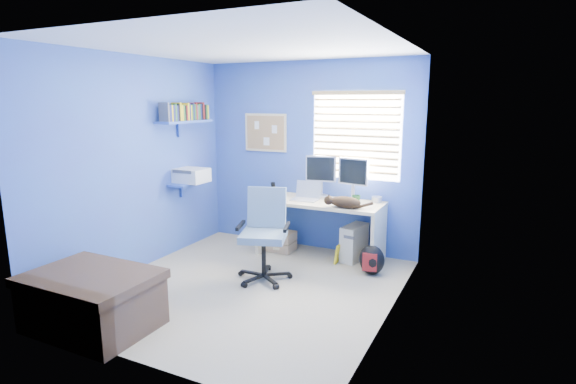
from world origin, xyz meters
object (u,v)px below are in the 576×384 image
at_px(laptop, 305,192).
at_px(cat, 345,202).
at_px(tower_pc, 354,243).
at_px(office_chair, 264,246).
at_px(desk, 320,229).

height_order(laptop, cat, laptop).
height_order(laptop, tower_pc, laptop).
relative_size(cat, tower_pc, 0.84).
distance_m(laptop, cat, 0.62).
xyz_separation_m(laptop, office_chair, (-0.10, -0.89, -0.47)).
relative_size(tower_pc, office_chair, 0.44).
xyz_separation_m(tower_pc, office_chair, (-0.72, -1.03, 0.16)).
distance_m(desk, tower_pc, 0.46).
bearing_deg(tower_pc, cat, -86.48).
relative_size(desk, laptop, 4.77).
height_order(desk, tower_pc, desk).
distance_m(cat, tower_pc, 0.66).
xyz_separation_m(laptop, tower_pc, (0.63, 0.13, -0.62)).
bearing_deg(laptop, cat, -17.81).
relative_size(laptop, cat, 0.87).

